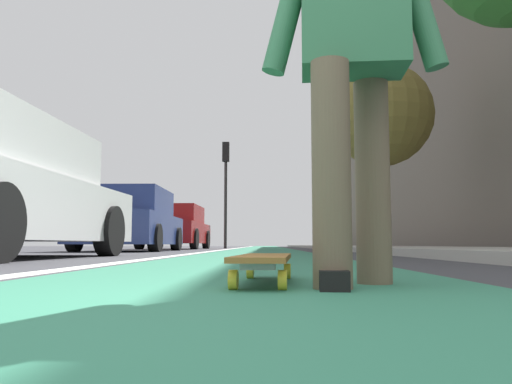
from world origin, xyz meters
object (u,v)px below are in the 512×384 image
object	(u,v)px
parked_car_far	(175,228)
traffic_light	(226,175)
skateboard	(264,260)
parked_car_mid	(130,222)
skater_person	(352,43)
street_tree_mid	(381,116)

from	to	relation	value
parked_car_far	traffic_light	world-z (taller)	traffic_light
skateboard	parked_car_mid	distance (m)	10.71
skater_person	skateboard	bearing A→B (deg)	66.71
parked_car_mid	traffic_light	xyz separation A→B (m)	(8.72, -1.57, 2.30)
parked_car_mid	traffic_light	bearing A→B (deg)	-10.21
parked_car_mid	street_tree_mid	bearing A→B (deg)	-80.97
skateboard	traffic_light	distance (m)	19.21
parked_car_mid	parked_car_far	xyz separation A→B (m)	(5.86, -0.04, 0.04)
parked_car_far	parked_car_mid	bearing A→B (deg)	179.63
traffic_light	street_tree_mid	bearing A→B (deg)	-149.05
skateboard	traffic_light	bearing A→B (deg)	5.00
skater_person	parked_car_mid	xyz separation A→B (m)	(10.35, 3.57, -0.24)
parked_car_mid	street_tree_mid	distance (m)	6.87
skater_person	parked_car_mid	world-z (taller)	skater_person
skater_person	street_tree_mid	distance (m)	11.91
skateboard	traffic_light	world-z (taller)	traffic_light
parked_car_far	traffic_light	bearing A→B (deg)	-28.17
parked_car_far	traffic_light	size ratio (longest dim) A/B	1.04
skater_person	parked_car_far	xyz separation A→B (m)	(16.20, 3.53, -0.21)
parked_car_mid	parked_car_far	size ratio (longest dim) A/B	0.92
parked_car_far	traffic_light	xyz separation A→B (m)	(2.86, -1.53, 2.26)
parked_car_mid	parked_car_far	world-z (taller)	parked_car_far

